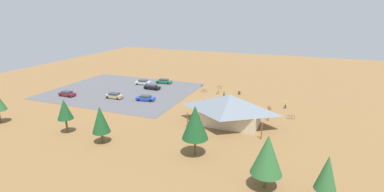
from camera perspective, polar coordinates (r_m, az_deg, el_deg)
ground at (r=71.28m, az=5.31°, el=-0.73°), size 160.00×160.00×0.00m
parking_lot_asphalt at (r=80.98m, az=-13.64°, el=1.02°), size 37.17×30.72×0.05m
bike_pavilion at (r=55.45m, az=7.49°, el=-2.25°), size 14.12×9.62×5.95m
trash_bin at (r=76.18m, az=9.36°, el=0.62°), size 0.60×0.60×0.90m
lot_sign at (r=76.75m, az=1.96°, el=1.70°), size 0.56×0.08×2.20m
pine_midwest at (r=49.52m, az=-17.69°, el=-4.48°), size 2.96×2.96×6.35m
pine_west at (r=42.75m, az=0.62°, el=-5.23°), size 4.00×4.00×7.96m
pine_center at (r=35.98m, az=25.19°, el=-13.64°), size 2.44×2.44×6.25m
pine_east at (r=55.60m, az=-23.94°, el=-2.45°), size 2.75×2.75×6.29m
pine_far_east at (r=36.54m, az=14.70°, el=-11.18°), size 3.90×3.90×7.14m
bicycle_yellow_edge_north at (r=67.63m, az=7.90°, el=-1.48°), size 1.40×0.95×0.82m
bicycle_purple_mid_cluster at (r=61.85m, az=18.94°, el=-3.99°), size 1.69×0.54×0.91m
bicycle_teal_back_row at (r=81.18m, az=5.45°, el=1.72°), size 1.60×0.82×0.81m
bicycle_blue_edge_south at (r=65.18m, az=4.37°, el=-2.07°), size 1.34×1.24×0.81m
bicycle_green_near_sign at (r=67.63m, az=9.83°, el=-1.54°), size 0.49×1.81×0.89m
bicycle_silver_by_bin at (r=61.99m, az=15.13°, el=-3.63°), size 0.65×1.71×0.79m
bicycle_black_near_porch at (r=77.48m, az=2.44°, el=1.04°), size 1.64×0.48×0.80m
bicycle_red_yard_right at (r=66.16m, az=15.10°, el=-2.33°), size 1.09×1.28×0.80m
bicycle_orange_lone_west at (r=76.10m, az=5.18°, el=0.69°), size 0.48×1.70×0.85m
car_silver_second_row at (r=86.27m, az=-9.67°, el=2.71°), size 4.77×2.73×1.39m
car_green_by_curb at (r=86.79m, az=-5.59°, el=2.95°), size 4.86×2.27×1.35m
car_blue_near_entry at (r=70.86m, az=-9.19°, el=-0.39°), size 4.76×2.61×1.31m
car_tan_end_stall at (r=74.31m, az=-15.15°, el=0.08°), size 4.38×1.88×1.40m
car_maroon_far_end at (r=80.18m, az=-23.50°, el=0.45°), size 4.31×1.98×1.36m
car_black_aisle_side at (r=80.62m, az=-7.91°, el=1.79°), size 4.56×1.96×1.34m
visitor_near_lot at (r=73.48m, az=6.37°, el=0.53°), size 0.38×0.36×1.78m
visitor_by_pavilion at (r=67.81m, az=18.05°, el=-1.59°), size 0.36×0.36×1.83m
visitor_crossing_yard at (r=67.85m, az=4.74°, el=-0.81°), size 0.36×0.36×1.77m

